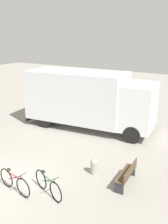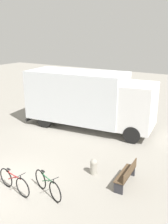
# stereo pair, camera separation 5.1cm
# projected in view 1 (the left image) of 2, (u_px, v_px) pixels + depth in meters

# --- Properties ---
(ground_plane) EXTENTS (60.00, 60.00, 0.00)m
(ground_plane) POSITION_uv_depth(u_px,v_px,m) (6.00, 184.00, 9.58)
(ground_plane) COLOR gray
(delivery_truck) EXTENTS (7.92, 3.40, 3.39)m
(delivery_truck) POSITION_uv_depth(u_px,v_px,m) (88.00, 98.00, 14.85)
(delivery_truck) COLOR silver
(delivery_truck) RESTS_ON ground
(park_bench) EXTENTS (0.49, 1.51, 0.81)m
(park_bench) POSITION_uv_depth(u_px,v_px,m) (127.00, 174.00, 9.45)
(park_bench) COLOR brown
(park_bench) RESTS_ON ground
(bicycle_middle) EXTENTS (1.73, 0.44, 0.85)m
(bicycle_middle) POSITION_uv_depth(u_px,v_px,m) (14.00, 182.00, 9.02)
(bicycle_middle) COLOR black
(bicycle_middle) RESTS_ON ground
(bicycle_far) EXTENTS (1.66, 0.66, 0.85)m
(bicycle_far) POSITION_uv_depth(u_px,v_px,m) (48.00, 185.00, 8.86)
(bicycle_far) COLOR black
(bicycle_far) RESTS_ON ground
(bollard_near_bench) EXTENTS (0.31, 0.31, 0.66)m
(bollard_near_bench) POSITION_uv_depth(u_px,v_px,m) (94.00, 166.00, 10.19)
(bollard_near_bench) COLOR #9E998C
(bollard_near_bench) RESTS_ON ground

